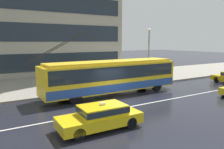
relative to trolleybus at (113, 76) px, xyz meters
name	(u,v)px	position (x,y,z in m)	size (l,w,h in m)	color
ground_plane	(119,103)	(-1.04, -2.65, -1.61)	(160.00, 160.00, 0.00)	#1F202B
sidewalk_slab	(74,83)	(-1.04, 6.60, -1.54)	(80.00, 10.00, 0.14)	gray
lane_centre_line	(128,107)	(-1.04, -3.85, -1.61)	(72.00, 0.14, 0.01)	silver
trolleybus	(113,76)	(0.00, 0.00, 0.00)	(13.36, 2.64, 5.41)	yellow
taxi_oncoming_near	(101,116)	(-4.52, -6.25, -0.91)	(4.47, 1.88, 1.39)	yellow
bus_shelter	(83,68)	(-1.10, 3.83, 0.37)	(3.54, 1.81, 2.42)	gray
pedestrian_at_shelter	(68,74)	(-3.16, 2.36, 0.11)	(1.26, 1.26, 2.02)	#17314C
pedestrian_approaching_curb	(111,71)	(1.23, 2.35, 0.13)	(1.30, 1.30, 1.96)	black
street_lamp	(149,50)	(6.11, 2.44, 2.01)	(0.60, 0.32, 5.79)	gray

